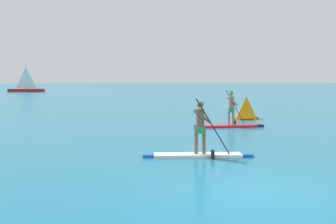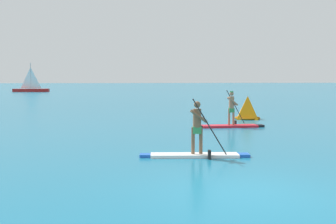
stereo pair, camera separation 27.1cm
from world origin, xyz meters
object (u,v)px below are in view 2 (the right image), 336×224
object	(u,v)px
paddleboarder_far_right	(230,120)
race_marker_buoy	(248,109)
paddleboarder_mid_center	(196,144)
sailboat_left_horizon	(31,88)

from	to	relation	value
paddleboarder_far_right	race_marker_buoy	world-z (taller)	paddleboarder_far_right
paddleboarder_mid_center	race_marker_buoy	bearing A→B (deg)	70.79
paddleboarder_far_right	race_marker_buoy	size ratio (longest dim) A/B	2.04
paddleboarder_mid_center	sailboat_left_horizon	world-z (taller)	sailboat_left_horizon
paddleboarder_mid_center	sailboat_left_horizon	xyz separation A→B (m)	(-17.84, 66.54, 0.25)
race_marker_buoy	sailboat_left_horizon	bearing A→B (deg)	113.00
race_marker_buoy	paddleboarder_mid_center	bearing A→B (deg)	-115.53
paddleboarder_mid_center	race_marker_buoy	world-z (taller)	paddleboarder_mid_center
race_marker_buoy	sailboat_left_horizon	xyz separation A→B (m)	(-23.35, 55.01, 0.01)
paddleboarder_far_right	sailboat_left_horizon	bearing A→B (deg)	109.94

